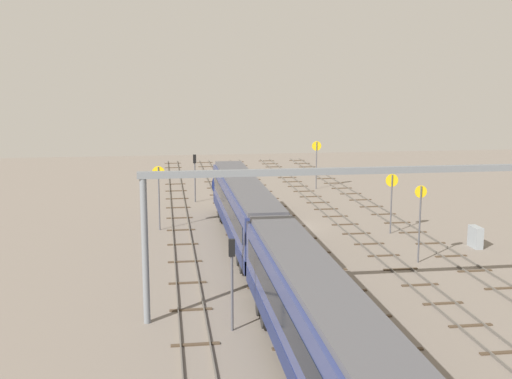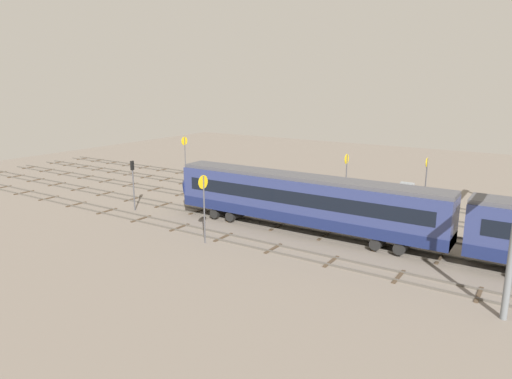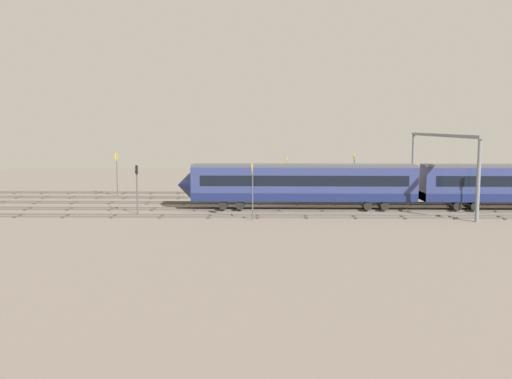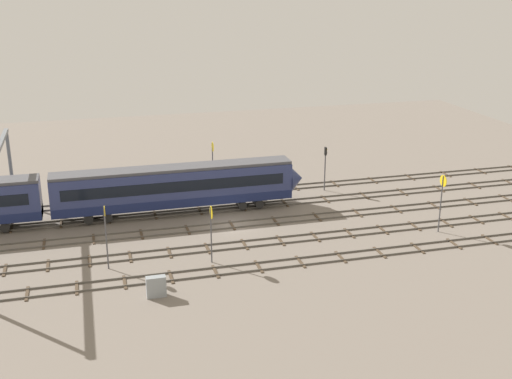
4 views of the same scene
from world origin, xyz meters
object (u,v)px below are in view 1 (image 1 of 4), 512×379
Objects in this scene: speed_sign_near_foreground at (159,187)px; speed_sign_mid_trackside at (316,157)px; signal_light_trackside_approach at (195,171)px; speed_sign_distant_end at (392,194)px; relay_cabinet at (475,237)px; speed_sign_far_trackside at (420,214)px; signal_light_trackside_departure at (232,271)px; train at (268,249)px; overhead_gantry at (365,198)px.

speed_sign_mid_trackside reaches higher than speed_sign_near_foreground.
speed_sign_mid_trackside is 1.12× the size of signal_light_trackside_approach.
speed_sign_distant_end is 3.05× the size of relay_cabinet.
speed_sign_mid_trackside reaches higher than relay_cabinet.
speed_sign_near_foreground is 19.58m from speed_sign_distant_end.
speed_sign_far_trackside is 17.75m from signal_light_trackside_departure.
speed_sign_far_trackside is at bearing 118.68° from relay_cabinet.
speed_sign_distant_end reaches higher than signal_light_trackside_departure.
train is 6.55m from signal_light_trackside_departure.
speed_sign_distant_end is (-4.03, -19.16, -0.30)m from speed_sign_near_foreground.
speed_sign_distant_end is at bearing -101.89° from speed_sign_near_foreground.
relay_cabinet is (-27.32, -6.01, -2.94)m from speed_sign_mid_trackside.
overhead_gantry is at bearing 155.42° from speed_sign_distant_end.
speed_sign_far_trackside is at bearing -179.85° from speed_sign_mid_trackside.
signal_light_trackside_departure is at bearing 160.81° from speed_sign_mid_trackside.
speed_sign_far_trackside is 7.27m from relay_cabinet.
speed_sign_mid_trackside is at bearing -9.81° from overhead_gantry.
speed_sign_far_trackside is at bearing -38.15° from overhead_gantry.
speed_sign_distant_end is (17.27, -7.90, -3.07)m from overhead_gantry.
train is 30.51× the size of relay_cabinet.
signal_light_trackside_departure is (-18.95, 15.37, -0.22)m from speed_sign_distant_end.
speed_sign_mid_trackside is at bearing 0.15° from speed_sign_far_trackside.
speed_sign_near_foreground is 22.06m from speed_sign_far_trackside.
relay_cabinet is at bearing -61.32° from speed_sign_far_trackside.
overhead_gantry reaches higher than signal_light_trackside_departure.
signal_light_trackside_approach is at bearing 112.60° from speed_sign_mid_trackside.
overhead_gantry is at bearing 170.19° from speed_sign_mid_trackside.
train is at bearing 111.59° from speed_sign_far_trackside.
speed_sign_near_foreground is 3.34× the size of relay_cabinet.
speed_sign_mid_trackside is at bearing -67.40° from signal_light_trackside_approach.
speed_sign_distant_end is (8.51, -1.02, -0.12)m from speed_sign_far_trackside.
speed_sign_far_trackside is 1.10× the size of speed_sign_distant_end.
signal_light_trackside_approach is 35.01m from signal_light_trackside_departure.
speed_sign_distant_end is at bearing -39.04° from signal_light_trackside_departure.
overhead_gantry is 4.85× the size of signal_light_trackside_approach.
signal_light_trackside_approach is at bearing 30.54° from speed_sign_far_trackside.
speed_sign_far_trackside reaches higher than speed_sign_distant_end.
train reaches higher than relay_cabinet.
speed_sign_far_trackside reaches higher than speed_sign_near_foreground.
relay_cabinet is (7.80, -17.45, -1.83)m from train.
speed_sign_near_foreground is (17.10, 6.62, 1.03)m from train.
speed_sign_distant_end is at bearing -24.58° from overhead_gantry.
overhead_gantry is 4.83× the size of speed_sign_distant_end.
signal_light_trackside_approach is 3.04× the size of relay_cabinet.
speed_sign_mid_trackside is at bearing 12.41° from relay_cabinet.
relay_cabinet is at bearing -167.59° from speed_sign_mid_trackside.
speed_sign_distant_end reaches higher than train.
speed_sign_distant_end is at bearing 43.01° from relay_cabinet.
overhead_gantry is 8.34m from signal_light_trackside_departure.
speed_sign_mid_trackside is at bearing 2.85° from speed_sign_distant_end.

